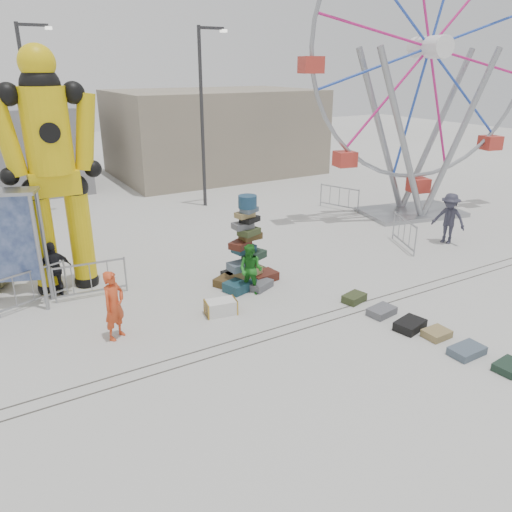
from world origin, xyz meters
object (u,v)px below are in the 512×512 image
ferris_wheel (427,71)px  pedestrian_green (251,270)px  pedestrian_black (55,269)px  pedestrian_grey (449,219)px  barricade_wheel_front (404,233)px  barricade_wheel_back (339,198)px  suitcase_tower (246,260)px  steamer_trunk (221,307)px  pedestrian_red (114,305)px  crash_test_dummy (52,165)px  barricade_dummy_c (91,280)px  barricade_dummy_b (33,288)px  lamp_post_left (32,113)px  lamp_post_right (204,110)px

ferris_wheel → pedestrian_green: (-10.59, -3.67, -5.39)m
pedestrian_black → pedestrian_grey: bearing=167.3°
ferris_wheel → barricade_wheel_front: size_ratio=6.25×
barricade_wheel_back → suitcase_tower: bearing=-77.6°
steamer_trunk → pedestrian_red: size_ratio=0.48×
suitcase_tower → crash_test_dummy: bearing=138.8°
suitcase_tower → pedestrian_black: (-5.24, 2.08, 0.04)m
suitcase_tower → pedestrian_grey: suitcase_tower is taller
ferris_wheel → pedestrian_black: 16.48m
barricade_dummy_c → pedestrian_grey: (12.86, -2.00, 0.42)m
suitcase_tower → crash_test_dummy: 6.20m
steamer_trunk → barricade_dummy_b: size_ratio=0.42×
lamp_post_left → barricade_wheel_back: size_ratio=4.00×
lamp_post_left → pedestrian_grey: (12.54, -11.68, -3.52)m
barricade_wheel_front → barricade_wheel_back: size_ratio=1.00×
crash_test_dummy → pedestrian_red: bearing=-81.9°
barricade_wheel_back → lamp_post_right: bearing=-148.3°
lamp_post_left → suitcase_tower: (4.07, -11.11, -3.70)m
lamp_post_right → barricade_dummy_b: lamp_post_right is taller
lamp_post_left → crash_test_dummy: lamp_post_left is taller
crash_test_dummy → barricade_dummy_b: (-1.08, -0.77, -3.22)m
lamp_post_left → suitcase_tower: lamp_post_left is taller
lamp_post_right → lamp_post_left: same height
lamp_post_right → pedestrian_grey: lamp_post_right is taller
lamp_post_left → barricade_dummy_b: (-1.86, -9.43, -3.93)m
steamer_trunk → crash_test_dummy: bearing=140.3°
pedestrian_green → crash_test_dummy: bearing=-161.3°
lamp_post_left → steamer_trunk: size_ratio=9.43×
lamp_post_left → barricade_wheel_back: (12.05, -5.85, -3.93)m
barricade_wheel_front → pedestrian_grey: bearing=-82.3°
pedestrian_red → pedestrian_grey: (12.90, 0.69, 0.08)m
lamp_post_right → pedestrian_black: (-8.17, -7.04, -3.65)m
barricade_dummy_b → barricade_wheel_front: 12.75m
lamp_post_right → barricade_wheel_front: size_ratio=4.00×
ferris_wheel → pedestrian_red: bearing=-152.4°
steamer_trunk → barricade_dummy_b: barricade_dummy_b is taller
lamp_post_left → pedestrian_green: bearing=-72.2°
barricade_dummy_c → pedestrian_grey: size_ratio=1.04×
pedestrian_red → ferris_wheel: bearing=-17.6°
crash_test_dummy → pedestrian_grey: size_ratio=3.70×
barricade_dummy_c → barricade_wheel_front: size_ratio=1.00×
crash_test_dummy → barricade_dummy_c: size_ratio=3.57×
barricade_wheel_back → pedestrian_red: (-12.41, -6.52, 0.34)m
ferris_wheel → steamer_trunk: ferris_wheel is taller
ferris_wheel → pedestrian_green: 12.44m
pedestrian_green → lamp_post_left: bearing=161.1°
pedestrian_grey → ferris_wheel: bearing=132.7°
steamer_trunk → lamp_post_right: bearing=77.2°
barricade_dummy_b → pedestrian_grey: size_ratio=1.04×
steamer_trunk → pedestrian_green: bearing=38.5°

